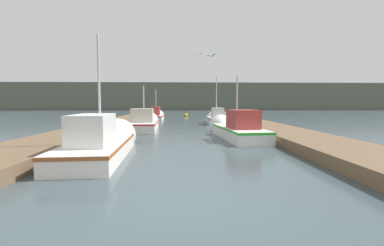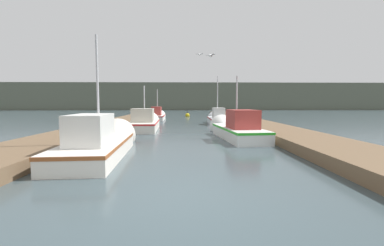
{
  "view_description": "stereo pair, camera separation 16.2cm",
  "coord_description": "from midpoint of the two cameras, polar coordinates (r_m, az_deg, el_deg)",
  "views": [
    {
      "loc": [
        -0.08,
        -4.82,
        1.86
      ],
      "look_at": [
        0.44,
        9.65,
        0.7
      ],
      "focal_mm": 24.0,
      "sensor_mm": 36.0,
      "label": 1
    },
    {
      "loc": [
        0.09,
        -4.83,
        1.86
      ],
      "look_at": [
        0.44,
        9.65,
        0.7
      ],
      "focal_mm": 24.0,
      "sensor_mm": 36.0,
      "label": 2
    }
  ],
  "objects": [
    {
      "name": "mooring_piling_2",
      "position": [
        14.33,
        -17.89,
        -0.84
      ],
      "size": [
        0.24,
        0.24,
        1.11
      ],
      "color": "#473523",
      "rests_on": "ground_plane"
    },
    {
      "name": "seagull_lead",
      "position": [
        12.62,
        3.89,
        14.71
      ],
      "size": [
        0.44,
        0.5,
        0.12
      ],
      "rotation": [
        0.0,
        0.0,
        5.4
      ],
      "color": "white"
    },
    {
      "name": "ground_plane",
      "position": [
        5.17,
        -2.07,
        -16.52
      ],
      "size": [
        200.0,
        200.0,
        0.0
      ],
      "color": "#38474C"
    },
    {
      "name": "fishing_boat_1",
      "position": [
        14.04,
        9.08,
        -1.21
      ],
      "size": [
        2.22,
        6.28,
        3.71
      ],
      "rotation": [
        0.0,
        0.0,
        0.1
      ],
      "color": "silver",
      "rests_on": "ground_plane"
    },
    {
      "name": "mooring_piling_1",
      "position": [
        14.13,
        -18.82,
        -1.24
      ],
      "size": [
        0.24,
        0.24,
        0.96
      ],
      "color": "#473523",
      "rests_on": "ground_plane"
    },
    {
      "name": "fishing_boat_4",
      "position": [
        28.35,
        -8.1,
        1.58
      ],
      "size": [
        1.65,
        6.17,
        3.71
      ],
      "rotation": [
        0.0,
        0.0,
        0.03
      ],
      "color": "silver",
      "rests_on": "ground_plane"
    },
    {
      "name": "channel_buoy",
      "position": [
        34.08,
        -1.52,
        1.73
      ],
      "size": [
        0.57,
        0.57,
        1.07
      ],
      "color": "gold",
      "rests_on": "ground_plane"
    },
    {
      "name": "fishing_boat_2",
      "position": [
        18.28,
        -10.75,
        0.03
      ],
      "size": [
        2.02,
        5.9,
        3.55
      ],
      "rotation": [
        0.0,
        0.0,
        0.05
      ],
      "color": "silver",
      "rests_on": "ground_plane"
    },
    {
      "name": "fishing_boat_3",
      "position": [
        22.8,
        5.17,
        0.98
      ],
      "size": [
        1.57,
        4.88,
        4.55
      ],
      "rotation": [
        0.0,
        0.0,
        -0.01
      ],
      "color": "silver",
      "rests_on": "ground_plane"
    },
    {
      "name": "dock_left",
      "position": [
        21.57,
        -16.48,
        -0.01
      ],
      "size": [
        2.72,
        40.0,
        0.41
      ],
      "color": "brown",
      "rests_on": "ground_plane"
    },
    {
      "name": "mooring_piling_0",
      "position": [
        19.91,
        9.4,
        0.89
      ],
      "size": [
        0.27,
        0.27,
        1.18
      ],
      "color": "#473523",
      "rests_on": "ground_plane"
    },
    {
      "name": "seagull_1",
      "position": [
        19.73,
        1.3,
        15.0
      ],
      "size": [
        0.55,
        0.31,
        0.12
      ],
      "rotation": [
        0.0,
        0.0,
        2.78
      ],
      "color": "white"
    },
    {
      "name": "distant_shore_ridge",
      "position": [
        69.41,
        -2.07,
        5.79
      ],
      "size": [
        120.0,
        16.0,
        6.62
      ],
      "color": "#565B4C",
      "rests_on": "ground_plane"
    },
    {
      "name": "fishing_boat_0",
      "position": [
        9.98,
        -19.4,
        -3.91
      ],
      "size": [
        2.1,
        6.18,
        4.7
      ],
      "rotation": [
        0.0,
        0.0,
        0.06
      ],
      "color": "silver",
      "rests_on": "ground_plane"
    },
    {
      "name": "dock_right",
      "position": [
        21.57,
        12.35,
        0.07
      ],
      "size": [
        2.72,
        40.0,
        0.41
      ],
      "color": "brown",
      "rests_on": "ground_plane"
    }
  ]
}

